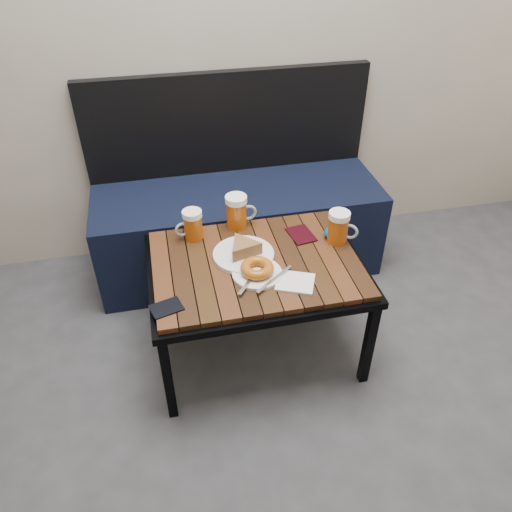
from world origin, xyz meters
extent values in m
cube|color=black|center=(-0.11, 1.74, 0.23)|extent=(1.40, 0.50, 0.45)
cube|color=black|center=(-0.11, 1.97, 0.70)|extent=(1.40, 0.05, 0.50)
cube|color=black|center=(-0.54, 0.87, 0.21)|extent=(0.03, 0.03, 0.42)
cube|color=black|center=(0.24, 0.87, 0.21)|extent=(0.04, 0.03, 0.42)
cube|color=black|center=(-0.54, 1.43, 0.21)|extent=(0.03, 0.04, 0.42)
cube|color=black|center=(0.24, 1.43, 0.21)|extent=(0.04, 0.04, 0.42)
cube|color=black|center=(-0.15, 1.15, 0.43)|extent=(0.84, 0.62, 0.03)
cube|color=#361C0C|center=(-0.15, 1.15, 0.46)|extent=(0.80, 0.58, 0.02)
cylinder|color=#A3480D|center=(-0.36, 1.36, 0.52)|extent=(0.09, 0.09, 0.10)
cylinder|color=white|center=(-0.36, 1.36, 0.59)|extent=(0.08, 0.08, 0.02)
torus|color=#8C999E|center=(-0.41, 1.35, 0.52)|extent=(0.07, 0.02, 0.06)
cylinder|color=#A3480D|center=(-0.18, 1.41, 0.53)|extent=(0.09, 0.09, 0.12)
cylinder|color=white|center=(-0.18, 1.41, 0.60)|extent=(0.09, 0.09, 0.03)
torus|color=#8C999E|center=(-0.13, 1.41, 0.53)|extent=(0.07, 0.01, 0.07)
cylinder|color=#A3480D|center=(0.20, 1.21, 0.53)|extent=(0.11, 0.11, 0.11)
cylinder|color=white|center=(0.20, 1.21, 0.60)|extent=(0.09, 0.09, 0.03)
torus|color=#8C999E|center=(0.25, 1.19, 0.53)|extent=(0.07, 0.05, 0.07)
cylinder|color=white|center=(-0.19, 1.19, 0.48)|extent=(0.24, 0.24, 0.02)
cylinder|color=white|center=(-0.16, 1.07, 0.48)|extent=(0.19, 0.19, 0.01)
torus|color=#90410D|center=(-0.16, 1.07, 0.50)|extent=(0.13, 0.13, 0.04)
cube|color=#A5A8AD|center=(-0.11, 1.02, 0.49)|extent=(0.16, 0.13, 0.00)
cube|color=#A5A8AD|center=(-0.21, 1.02, 0.49)|extent=(0.10, 0.12, 0.00)
cube|color=white|center=(-0.18, 1.23, 0.48)|extent=(0.14, 0.14, 0.01)
cube|color=#A5A8AD|center=(-0.18, 1.23, 0.48)|extent=(0.05, 0.17, 0.00)
cube|color=white|center=(-0.04, 0.99, 0.48)|extent=(0.17, 0.16, 0.01)
cube|color=black|center=(-0.51, 0.96, 0.47)|extent=(0.12, 0.10, 0.01)
cube|color=black|center=(0.07, 1.28, 0.48)|extent=(0.11, 0.14, 0.01)
ellipsoid|color=navy|center=(0.21, 1.24, 0.50)|extent=(0.13, 0.10, 0.05)
camera|label=1|loc=(-0.48, -0.34, 1.67)|focal=35.00mm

